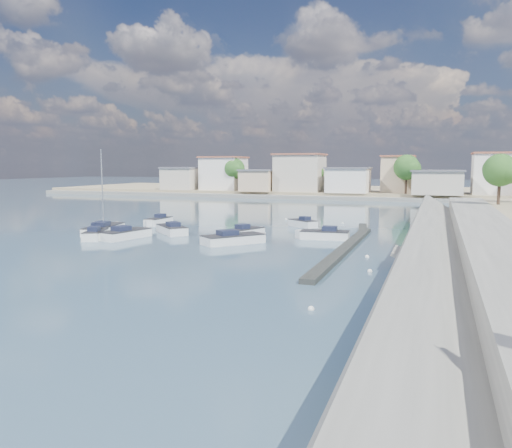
{
  "coord_description": "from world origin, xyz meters",
  "views": [
    {
      "loc": [
        14.16,
        -31.45,
        7.1
      ],
      "look_at": [
        -2.51,
        14.2,
        1.4
      ],
      "focal_mm": 35.0,
      "sensor_mm": 36.0,
      "label": 1
    }
  ],
  "objects": [
    {
      "name": "shore_trees",
      "position": [
        8.34,
        68.11,
        6.22
      ],
      "size": [
        74.56,
        38.32,
        7.92
      ],
      "color": "#38281E",
      "rests_on": "ground"
    },
    {
      "name": "ground",
      "position": [
        0.0,
        40.0,
        0.0
      ],
      "size": [
        400.0,
        400.0,
        0.0
      ],
      "primitive_type": "plane",
      "color": "#273C4F",
      "rests_on": "ground"
    },
    {
      "name": "motorboat_e",
      "position": [
        -14.43,
        9.92,
        0.38
      ],
      "size": [
        3.11,
        6.0,
        1.48
      ],
      "color": "white",
      "rests_on": "ground"
    },
    {
      "name": "far_shore_land",
      "position": [
        0.0,
        92.0,
        0.7
      ],
      "size": [
        160.0,
        40.0,
        1.4
      ],
      "primitive_type": "cube",
      "color": "gray",
      "rests_on": "ground"
    },
    {
      "name": "far_shore_quay",
      "position": [
        0.0,
        71.0,
        0.4
      ],
      "size": [
        160.0,
        2.5,
        0.8
      ],
      "primitive_type": "cube",
      "color": "slate",
      "rests_on": "ground"
    },
    {
      "name": "motorboat_d",
      "position": [
        3.74,
        15.82,
        0.38
      ],
      "size": [
        5.28,
        2.33,
        1.48
      ],
      "color": "white",
      "rests_on": "ground"
    },
    {
      "name": "motorboat_g",
      "position": [
        -17.49,
        20.55,
        0.38
      ],
      "size": [
        1.74,
        4.61,
        1.48
      ],
      "color": "white",
      "rests_on": "ground"
    },
    {
      "name": "motorboat_f",
      "position": [
        -0.64,
        24.62,
        0.38
      ],
      "size": [
        3.9,
        3.46,
        1.48
      ],
      "color": "white",
      "rests_on": "ground"
    },
    {
      "name": "seawall_walkway",
      "position": [
        18.5,
        13.0,
        0.9
      ],
      "size": [
        5.0,
        90.0,
        1.8
      ],
      "primitive_type": "cube",
      "color": "slate",
      "rests_on": "ground"
    },
    {
      "name": "motorboat_b",
      "position": [
        -3.81,
        15.1,
        0.38
      ],
      "size": [
        3.11,
        4.63,
        1.48
      ],
      "color": "white",
      "rests_on": "ground"
    },
    {
      "name": "breakwater",
      "position": [
        6.9,
        12.69,
        0.17
      ],
      "size": [
        2.0,
        31.02,
        0.35
      ],
      "color": "black",
      "rests_on": "ground"
    },
    {
      "name": "mooring_buoys",
      "position": [
        6.61,
        14.56,
        0.05
      ],
      "size": [
        17.77,
        39.34,
        0.32
      ],
      "color": "white",
      "rests_on": "ground"
    },
    {
      "name": "far_town",
      "position": [
        10.71,
        76.92,
        4.93
      ],
      "size": [
        113.01,
        12.8,
        8.35
      ],
      "color": "beige",
      "rests_on": "far_shore_land"
    },
    {
      "name": "motorboat_c",
      "position": [
        -12.15,
        14.45,
        0.38
      ],
      "size": [
        4.99,
        4.84,
        1.48
      ],
      "color": "white",
      "rests_on": "ground"
    },
    {
      "name": "motorboat_h",
      "position": [
        -3.09,
        10.45,
        0.38
      ],
      "size": [
        5.32,
        5.83,
        1.48
      ],
      "color": "white",
      "rests_on": "ground"
    },
    {
      "name": "sailboat",
      "position": [
        -18.96,
        12.37,
        0.41
      ],
      "size": [
        3.64,
        7.18,
        9.0
      ],
      "color": "white",
      "rests_on": "ground"
    },
    {
      "name": "motorboat_a",
      "position": [
        -17.04,
        8.42,
        0.38
      ],
      "size": [
        2.92,
        4.38,
        1.48
      ],
      "color": "white",
      "rests_on": "ground"
    }
  ]
}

